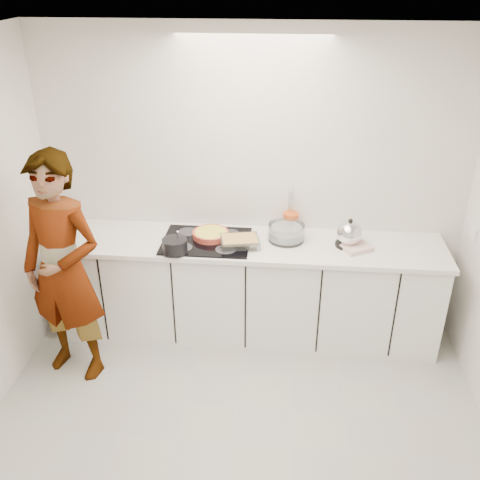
# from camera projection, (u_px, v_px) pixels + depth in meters

# --- Properties ---
(floor) EXTENTS (3.60, 3.20, 0.00)m
(floor) POSITION_uv_depth(u_px,v_px,m) (233.00, 443.00, 3.71)
(floor) COLOR #ACACA2
(floor) RESTS_ON ground
(ceiling) EXTENTS (3.60, 3.20, 0.00)m
(ceiling) POSITION_uv_depth(u_px,v_px,m) (230.00, 51.00, 2.51)
(ceiling) COLOR white
(ceiling) RESTS_ON wall_back
(wall_back) EXTENTS (3.60, 0.00, 2.60)m
(wall_back) POSITION_uv_depth(u_px,v_px,m) (252.00, 184.00, 4.53)
(wall_back) COLOR white
(wall_back) RESTS_ON ground
(base_cabinets) EXTENTS (3.20, 0.58, 0.87)m
(base_cabinets) POSITION_uv_depth(u_px,v_px,m) (248.00, 291.00, 4.64)
(base_cabinets) COLOR white
(base_cabinets) RESTS_ON floor
(countertop) EXTENTS (3.24, 0.64, 0.04)m
(countertop) POSITION_uv_depth(u_px,v_px,m) (249.00, 245.00, 4.43)
(countertop) COLOR white
(countertop) RESTS_ON base_cabinets
(hob) EXTENTS (0.72, 0.54, 0.01)m
(hob) POSITION_uv_depth(u_px,v_px,m) (206.00, 241.00, 4.43)
(hob) COLOR black
(hob) RESTS_ON countertop
(tart_dish) EXTENTS (0.31, 0.31, 0.05)m
(tart_dish) POSITION_uv_depth(u_px,v_px,m) (211.00, 234.00, 4.47)
(tart_dish) COLOR #BA4231
(tart_dish) RESTS_ON hob
(saucepan) EXTENTS (0.23, 0.23, 0.19)m
(saucepan) POSITION_uv_depth(u_px,v_px,m) (175.00, 246.00, 4.23)
(saucepan) COLOR black
(saucepan) RESTS_ON hob
(baking_dish) EXTENTS (0.35, 0.29, 0.06)m
(baking_dish) POSITION_uv_depth(u_px,v_px,m) (240.00, 241.00, 4.34)
(baking_dish) COLOR silver
(baking_dish) RESTS_ON hob
(mixing_bowl) EXTENTS (0.38, 0.38, 0.14)m
(mixing_bowl) POSITION_uv_depth(u_px,v_px,m) (286.00, 233.00, 4.44)
(mixing_bowl) COLOR silver
(mixing_bowl) RESTS_ON countertop
(tea_towel) EXTENTS (0.28, 0.25, 0.04)m
(tea_towel) POSITION_uv_depth(u_px,v_px,m) (357.00, 248.00, 4.30)
(tea_towel) COLOR white
(tea_towel) RESTS_ON countertop
(kettle) EXTENTS (0.27, 0.27, 0.24)m
(kettle) POSITION_uv_depth(u_px,v_px,m) (349.00, 234.00, 4.33)
(kettle) COLOR black
(kettle) RESTS_ON countertop
(utensil_crock) EXTENTS (0.17, 0.17, 0.17)m
(utensil_crock) POSITION_uv_depth(u_px,v_px,m) (291.00, 222.00, 4.58)
(utensil_crock) COLOR #D04D17
(utensil_crock) RESTS_ON countertop
(cook) EXTENTS (0.76, 0.60, 1.85)m
(cook) POSITION_uv_depth(u_px,v_px,m) (64.00, 270.00, 4.00)
(cook) COLOR white
(cook) RESTS_ON floor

